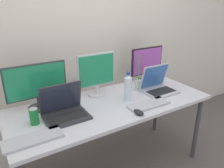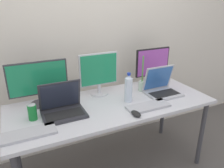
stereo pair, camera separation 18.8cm
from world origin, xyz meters
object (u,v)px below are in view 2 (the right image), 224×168
at_px(monitor_left, 38,81).
at_px(mouse_by_keyboard, 136,114).
at_px(laptop_secondary, 161,88).
at_px(bamboo_vase, 142,84).
at_px(laptop_silver, 63,107).
at_px(keyboard_main, 28,134).
at_px(keyboard_aux, 148,106).
at_px(water_bottle, 128,88).
at_px(work_desk, 112,109).
at_px(monitor_right, 152,65).
at_px(soda_can_near_keyboard, 32,112).
at_px(monitor_center, 99,73).

distance_m(monitor_left, mouse_by_keyboard, 0.86).
height_order(laptop_secondary, bamboo_vase, bamboo_vase).
distance_m(laptop_silver, keyboard_main, 0.35).
distance_m(laptop_silver, bamboo_vase, 0.84).
height_order(monitor_left, mouse_by_keyboard, monitor_left).
bearing_deg(laptop_silver, bamboo_vase, 8.90).
xyz_separation_m(keyboard_aux, water_bottle, (-0.09, 0.18, 0.11)).
bearing_deg(bamboo_vase, keyboard_aux, -113.70).
distance_m(work_desk, keyboard_main, 0.76).
bearing_deg(water_bottle, monitor_right, 32.14).
relative_size(mouse_by_keyboard, bamboo_vase, 0.30).
bearing_deg(soda_can_near_keyboard, monitor_right, 11.26).
relative_size(monitor_center, laptop_secondary, 1.29).
bearing_deg(monitor_right, soda_can_near_keyboard, -168.74).
height_order(monitor_left, bamboo_vase, monitor_left).
distance_m(work_desk, mouse_by_keyboard, 0.30).
bearing_deg(soda_can_near_keyboard, laptop_secondary, -0.76).
height_order(work_desk, laptop_silver, laptop_silver).
xyz_separation_m(keyboard_main, bamboo_vase, (1.12, 0.32, 0.06)).
bearing_deg(bamboo_vase, laptop_silver, -171.10).
bearing_deg(monitor_left, monitor_right, 0.70).
bearing_deg(keyboard_main, keyboard_aux, -0.69).
height_order(monitor_right, keyboard_main, monitor_right).
xyz_separation_m(work_desk, bamboo_vase, (0.39, 0.12, 0.13)).
bearing_deg(water_bottle, keyboard_main, -168.88).
height_order(water_bottle, bamboo_vase, bamboo_vase).
distance_m(monitor_left, keyboard_aux, 0.95).
height_order(monitor_left, keyboard_main, monitor_left).
distance_m(monitor_right, keyboard_aux, 0.61).
relative_size(monitor_left, monitor_right, 1.24).
bearing_deg(mouse_by_keyboard, keyboard_main, 170.80).
bearing_deg(keyboard_aux, keyboard_main, -179.90).
xyz_separation_m(keyboard_main, soda_can_near_keyboard, (0.06, 0.20, 0.05)).
bearing_deg(mouse_by_keyboard, monitor_right, 42.58).
relative_size(work_desk, monitor_center, 4.45).
bearing_deg(bamboo_vase, laptop_secondary, -46.09).
distance_m(work_desk, laptop_silver, 0.46).
bearing_deg(laptop_silver, monitor_center, 29.79).
distance_m(laptop_secondary, keyboard_aux, 0.34).
relative_size(monitor_center, laptop_silver, 1.20).
bearing_deg(monitor_right, keyboard_main, -161.10).
distance_m(keyboard_main, mouse_by_keyboard, 0.81).
bearing_deg(mouse_by_keyboard, bamboo_vase, 49.13).
bearing_deg(soda_can_near_keyboard, work_desk, 0.03).
xyz_separation_m(work_desk, monitor_left, (-0.57, 0.24, 0.28)).
distance_m(keyboard_aux, mouse_by_keyboard, 0.18).
distance_m(monitor_center, water_bottle, 0.33).
distance_m(laptop_secondary, soda_can_near_keyboard, 1.19).
height_order(laptop_secondary, keyboard_aux, laptop_secondary).
relative_size(laptop_silver, mouse_by_keyboard, 3.15).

